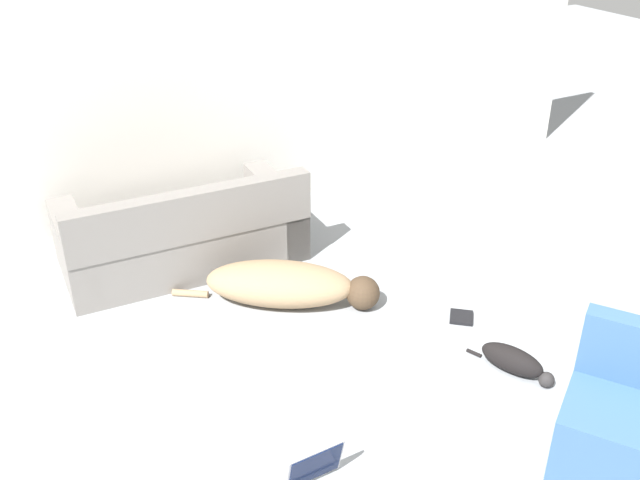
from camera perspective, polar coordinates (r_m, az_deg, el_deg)
The scene contains 6 objects.
wall_back at distance 6.15m, azimuth -6.87°, elevation 13.34°, with size 7.40×0.06×2.51m.
couch at distance 5.64m, azimuth -10.96°, elevation 0.46°, with size 1.85×0.98×0.75m.
dog at distance 5.08m, azimuth -2.69°, elevation -3.58°, with size 1.33×0.98×0.31m.
cat at distance 4.64m, azimuth 15.30°, elevation -9.34°, with size 0.30×0.57×0.17m.
book_black at distance 5.08m, azimuth 11.24°, elevation -6.08°, with size 0.23×0.23×0.02m.
side_chair at distance 4.04m, azimuth 23.68°, elevation -13.91°, with size 0.85×0.88×0.82m.
Camera 1 is at (-2.15, -1.21, 2.86)m, focal length 40.00 mm.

